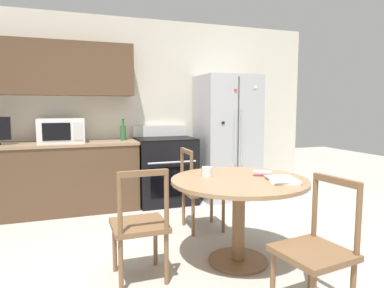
{
  "coord_description": "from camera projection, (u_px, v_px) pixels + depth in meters",
  "views": [
    {
      "loc": [
        -1.05,
        -2.34,
        1.36
      ],
      "look_at": [
        0.19,
        1.15,
        0.95
      ],
      "focal_mm": 32.0,
      "sensor_mm": 36.0,
      "label": 1
    }
  ],
  "objects": [
    {
      "name": "ground_plane",
      "position": [
        218.0,
        279.0,
        2.7
      ],
      "size": [
        14.0,
        14.0,
        0.0
      ],
      "primitive_type": "plane",
      "color": "#B2ADA3"
    },
    {
      "name": "back_wall",
      "position": [
        126.0,
        101.0,
        4.87
      ],
      "size": [
        5.2,
        0.44,
        2.6
      ],
      "color": "silver",
      "rests_on": "ground_plane"
    },
    {
      "name": "kitchen_counter",
      "position": [
        59.0,
        177.0,
        4.39
      ],
      "size": [
        1.99,
        0.64,
        0.9
      ],
      "color": "brown",
      "rests_on": "ground_plane"
    },
    {
      "name": "refrigerator",
      "position": [
        227.0,
        138.0,
        5.05
      ],
      "size": [
        0.82,
        0.74,
        1.8
      ],
      "color": "#B2B5BA",
      "rests_on": "ground_plane"
    },
    {
      "name": "oven_range",
      "position": [
        165.0,
        170.0,
        4.82
      ],
      "size": [
        0.8,
        0.68,
        1.08
      ],
      "color": "black",
      "rests_on": "ground_plane"
    },
    {
      "name": "microwave",
      "position": [
        61.0,
        131.0,
        4.34
      ],
      "size": [
        0.56,
        0.4,
        0.31
      ],
      "color": "white",
      "rests_on": "kitchen_counter"
    },
    {
      "name": "counter_bottle",
      "position": [
        123.0,
        132.0,
        4.63
      ],
      "size": [
        0.08,
        0.08,
        0.29
      ],
      "color": "#2D6B38",
      "rests_on": "kitchen_counter"
    },
    {
      "name": "dining_table",
      "position": [
        239.0,
        196.0,
        2.94
      ],
      "size": [
        1.17,
        1.17,
        0.74
      ],
      "color": "#997551",
      "rests_on": "ground_plane"
    },
    {
      "name": "dining_chair_far",
      "position": [
        200.0,
        191.0,
        3.76
      ],
      "size": [
        0.43,
        0.43,
        0.9
      ],
      "rotation": [
        0.0,
        0.0,
        4.69
      ],
      "color": "brown",
      "rests_on": "ground_plane"
    },
    {
      "name": "dining_chair_near",
      "position": [
        316.0,
        251.0,
        2.19
      ],
      "size": [
        0.47,
        0.47,
        0.9
      ],
      "rotation": [
        0.0,
        0.0,
        1.7
      ],
      "color": "brown",
      "rests_on": "ground_plane"
    },
    {
      "name": "dining_chair_left",
      "position": [
        140.0,
        226.0,
        2.66
      ],
      "size": [
        0.42,
        0.42,
        0.9
      ],
      "rotation": [
        0.0,
        0.0,
        6.29
      ],
      "color": "brown",
      "rests_on": "ground_plane"
    },
    {
      "name": "candle_glass",
      "position": [
        207.0,
        172.0,
        3.01
      ],
      "size": [
        0.1,
        0.1,
        0.09
      ],
      "color": "silver",
      "rests_on": "dining_table"
    },
    {
      "name": "folded_napkin",
      "position": [
        263.0,
        173.0,
        3.04
      ],
      "size": [
        0.16,
        0.13,
        0.05
      ],
      "color": "pink",
      "rests_on": "dining_table"
    },
    {
      "name": "mail_stack",
      "position": [
        282.0,
        180.0,
        2.83
      ],
      "size": [
        0.32,
        0.36,
        0.02
      ],
      "color": "white",
      "rests_on": "dining_table"
    }
  ]
}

